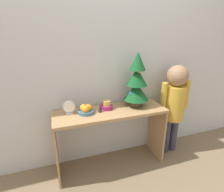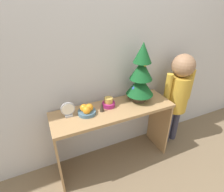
{
  "view_description": "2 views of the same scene",
  "coord_description": "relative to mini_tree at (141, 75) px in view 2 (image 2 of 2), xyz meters",
  "views": [
    {
      "loc": [
        -0.52,
        -1.39,
        1.44
      ],
      "look_at": [
        0.03,
        0.22,
        0.83
      ],
      "focal_mm": 28.0,
      "sensor_mm": 36.0,
      "label": 1
    },
    {
      "loc": [
        -0.59,
        -1.08,
        1.59
      ],
      "look_at": [
        -0.0,
        0.22,
        0.81
      ],
      "focal_mm": 28.0,
      "sensor_mm": 36.0,
      "label": 2
    }
  ],
  "objects": [
    {
      "name": "ground_plane",
      "position": [
        -0.3,
        -0.22,
        -0.96
      ],
      "size": [
        12.0,
        12.0,
        0.0
      ],
      "primitive_type": "plane",
      "color": "#7A664C"
    },
    {
      "name": "back_wall",
      "position": [
        -0.3,
        0.2,
        0.29
      ],
      "size": [
        7.0,
        0.05,
        2.5
      ],
      "primitive_type": "cube",
      "color": "silver",
      "rests_on": "ground_plane"
    },
    {
      "name": "console_table",
      "position": [
        -0.3,
        -0.03,
        -0.43
      ],
      "size": [
        1.18,
        0.38,
        0.69
      ],
      "color": "tan",
      "rests_on": "ground_plane"
    },
    {
      "name": "mini_tree",
      "position": [
        0.0,
        0.0,
        0.0
      ],
      "size": [
        0.27,
        0.27,
        0.59
      ],
      "color": "#4C3828",
      "rests_on": "console_table"
    },
    {
      "name": "fruit_bowl",
      "position": [
        -0.56,
        -0.01,
        -0.24
      ],
      "size": [
        0.16,
        0.16,
        0.09
      ],
      "color": "#476B84",
      "rests_on": "console_table"
    },
    {
      "name": "singing_bowl",
      "position": [
        -0.33,
        0.02,
        -0.24
      ],
      "size": [
        0.12,
        0.12,
        0.09
      ],
      "color": "#9E2366",
      "rests_on": "console_table"
    },
    {
      "name": "desk_clock",
      "position": [
        -0.72,
        0.01,
        -0.21
      ],
      "size": [
        0.12,
        0.04,
        0.14
      ],
      "color": "#B2B2B7",
      "rests_on": "console_table"
    },
    {
      "name": "figurine",
      "position": [
        -0.42,
        -0.03,
        -0.23
      ],
      "size": [
        0.04,
        0.04,
        0.09
      ],
      "color": "#382D23",
      "rests_on": "console_table"
    },
    {
      "name": "child_figure",
      "position": [
        0.5,
        -0.03,
        -0.26
      ],
      "size": [
        0.38,
        0.24,
        1.12
      ],
      "color": "#38384C",
      "rests_on": "ground_plane"
    }
  ]
}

